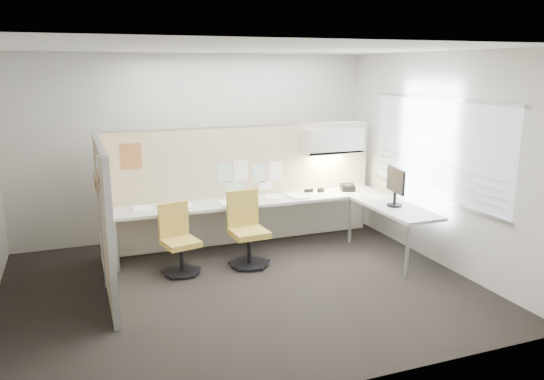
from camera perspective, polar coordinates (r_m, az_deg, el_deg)
name	(u,v)px	position (r m, az deg, el deg)	size (l,w,h in m)	color
floor	(241,287)	(6.55, -3.34, -10.37)	(5.50, 4.50, 0.01)	black
ceiling	(238,48)	(6.00, -3.71, 15.03)	(5.50, 4.50, 0.01)	white
wall_back	(196,147)	(8.27, -8.19, 4.64)	(5.50, 0.02, 2.80)	beige
wall_front	(327,228)	(4.09, 5.95, -4.09)	(5.50, 0.02, 2.80)	beige
wall_right	(437,159)	(7.40, 17.28, 3.19)	(0.02, 4.50, 2.80)	beige
window_pane	(436,148)	(7.37, 17.21, 4.33)	(0.01, 2.80, 1.30)	#A2B1BD
partition_back	(243,186)	(7.89, -3.12, 0.46)	(4.10, 0.06, 1.75)	beige
partition_left	(104,219)	(6.48, -17.59, -2.98)	(0.06, 2.20, 1.75)	beige
desk	(279,209)	(7.64, 0.72, -2.04)	(4.00, 2.07, 0.73)	beige
overhead_bin	(332,141)	(8.09, 6.47, 5.30)	(0.90, 0.36, 0.38)	beige
task_light_strip	(332,154)	(8.12, 6.43, 3.83)	(0.60, 0.06, 0.02)	#FFEABF
pinned_papers	(249,175)	(7.85, -2.50, 1.59)	(1.01, 0.00, 0.47)	#8CBF8C
poster	(131,156)	(7.43, -14.94, 3.53)	(0.28, 0.00, 0.35)	orange
chair_left	(179,242)	(6.92, -10.01, -5.48)	(0.50, 0.52, 0.89)	black
chair_right	(247,231)	(7.09, -2.72, -4.47)	(0.52, 0.52, 0.98)	black
monitor	(395,185)	(7.41, 13.13, 0.58)	(0.21, 0.50, 0.53)	black
phone	(347,188)	(8.25, 8.10, 0.26)	(0.25, 0.23, 0.12)	black
stapler	(309,191)	(8.11, 3.96, -0.07)	(0.14, 0.04, 0.05)	black
tape_dispenser	(321,190)	(8.13, 5.27, -0.02)	(0.10, 0.06, 0.06)	black
coat_hook	(98,193)	(5.37, -18.20, -0.26)	(0.18, 0.43, 1.31)	silver
paper_stack_0	(142,209)	(7.32, -13.82, -1.99)	(0.23, 0.30, 0.03)	white
paper_stack_1	(183,206)	(7.36, -9.52, -1.71)	(0.23, 0.30, 0.02)	white
paper_stack_2	(228,204)	(7.39, -4.70, -1.46)	(0.23, 0.30, 0.03)	white
paper_stack_3	(273,197)	(7.76, 0.08, -0.78)	(0.23, 0.30, 0.01)	white
paper_stack_4	(298,197)	(7.78, 2.78, -0.72)	(0.23, 0.30, 0.02)	white
paper_stack_5	(376,198)	(7.83, 11.13, -0.87)	(0.23, 0.30, 0.02)	white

